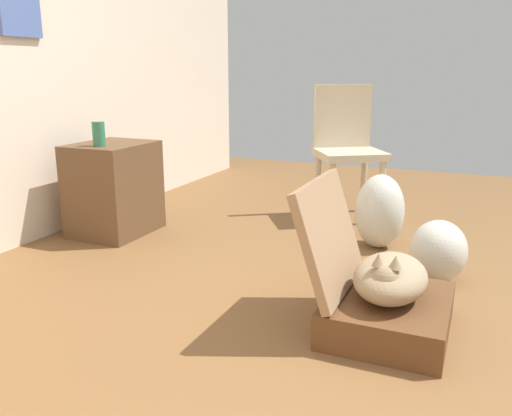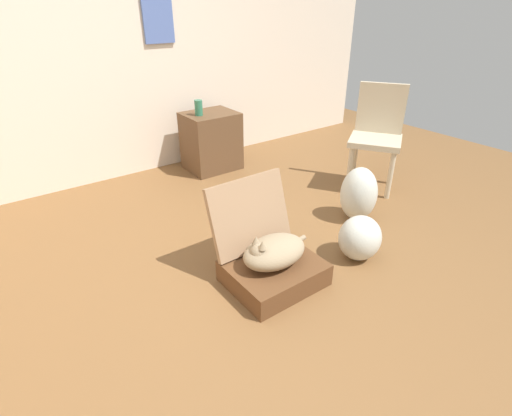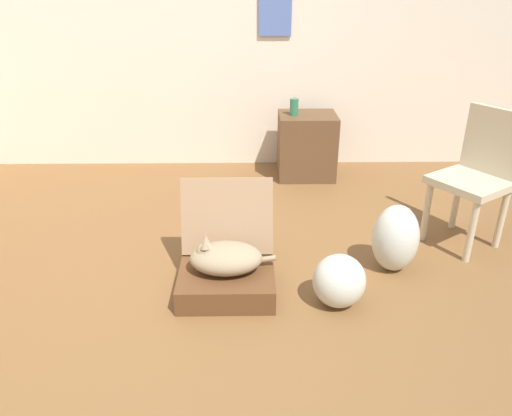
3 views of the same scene
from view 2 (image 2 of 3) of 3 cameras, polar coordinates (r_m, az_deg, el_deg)
The scene contains 10 objects.
ground_plane at distance 2.36m, azimuth -1.02°, elevation -12.84°, with size 7.68×7.68×0.00m, color brown.
wall_back at distance 3.86m, azimuth -22.76°, elevation 22.55°, with size 6.40×0.15×2.60m.
suitcase_base at distance 2.42m, azimuth 2.61°, elevation -9.38°, with size 0.55×0.46×0.14m, color brown.
suitcase_lid at distance 2.43m, azimuth -0.91°, elevation -0.94°, with size 0.55×0.46×0.04m, color #9B7756.
cat at distance 2.33m, azimuth 2.55°, elevation -6.35°, with size 0.49×0.28×0.22m.
plastic_bag_white at distance 2.68m, azimuth 14.88°, elevation -4.23°, with size 0.29×0.27×0.31m, color silver.
plastic_bag_clear at distance 3.13m, azimuth 14.72°, elevation 1.98°, with size 0.28×0.28×0.43m, color silver.
side_table at distance 4.01m, azimuth -6.54°, elevation 9.63°, with size 0.50×0.42×0.57m, color brown.
vase_tall at distance 3.83m, azimuth -8.36°, elevation 14.24°, with size 0.07×0.07×0.14m, color #2D7051.
chair at distance 3.68m, azimuth 17.18°, elevation 10.37°, with size 0.58×0.59×0.91m.
Camera 2 is at (-1.02, -1.46, 1.55)m, focal length 27.47 mm.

